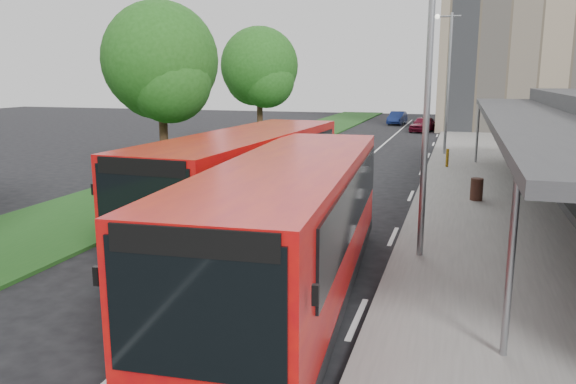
% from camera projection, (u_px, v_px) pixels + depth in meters
% --- Properties ---
extents(ground, '(120.00, 120.00, 0.00)m').
position_uv_depth(ground, '(239.00, 269.00, 13.78)').
color(ground, black).
rests_on(ground, ground).
extents(pavement, '(5.00, 80.00, 0.15)m').
position_uv_depth(pavement, '(477.00, 161.00, 30.77)').
color(pavement, slate).
rests_on(pavement, ground).
extents(grass_verge, '(5.00, 80.00, 0.10)m').
position_uv_depth(grass_verge, '(255.00, 152.00, 34.50)').
color(grass_verge, '#184416').
rests_on(grass_verge, ground).
extents(lane_centre_line, '(0.12, 70.00, 0.01)m').
position_uv_depth(lane_centre_line, '(352.00, 171.00, 27.82)').
color(lane_centre_line, silver).
rests_on(lane_centre_line, ground).
extents(kerb_dashes, '(0.12, 56.00, 0.01)m').
position_uv_depth(kerb_dashes, '(425.00, 163.00, 30.62)').
color(kerb_dashes, silver).
rests_on(kerb_dashes, ground).
extents(tree_mid, '(4.79, 4.79, 7.70)m').
position_uv_depth(tree_mid, '(161.00, 68.00, 23.25)').
color(tree_mid, '#342214').
rests_on(tree_mid, ground).
extents(tree_far, '(4.75, 4.75, 7.64)m').
position_uv_depth(tree_far, '(259.00, 71.00, 34.50)').
color(tree_far, '#342214').
rests_on(tree_far, ground).
extents(lamp_post_near, '(1.44, 0.28, 8.00)m').
position_uv_depth(lamp_post_near, '(425.00, 73.00, 13.51)').
color(lamp_post_near, gray).
rests_on(lamp_post_near, pavement).
extents(lamp_post_far, '(1.44, 0.28, 8.00)m').
position_uv_depth(lamp_post_far, '(447.00, 75.00, 32.24)').
color(lamp_post_far, gray).
rests_on(lamp_post_far, pavement).
extents(bus_main, '(3.40, 10.71, 2.99)m').
position_uv_depth(bus_main, '(292.00, 229.00, 11.66)').
color(bus_main, red).
rests_on(bus_main, ground).
extents(bus_second, '(3.22, 10.77, 3.02)m').
position_uv_depth(bus_second, '(246.00, 183.00, 16.66)').
color(bus_second, red).
rests_on(bus_second, ground).
extents(litter_bin, '(0.49, 0.49, 0.81)m').
position_uv_depth(litter_bin, '(477.00, 189.00, 20.67)').
color(litter_bin, '#391F17').
rests_on(litter_bin, pavement).
extents(bollard, '(0.18, 0.18, 0.91)m').
position_uv_depth(bollard, '(447.00, 158.00, 28.27)').
color(bollard, '#F1A20C').
rests_on(bollard, pavement).
extents(car_near, '(2.36, 4.06, 1.30)m').
position_uv_depth(car_near, '(423.00, 124.00, 47.54)').
color(car_near, '#5C0D1F').
rests_on(car_near, ground).
extents(car_far, '(1.67, 3.90, 1.25)m').
position_uv_depth(car_far, '(397.00, 118.00, 54.96)').
color(car_far, navy).
rests_on(car_far, ground).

